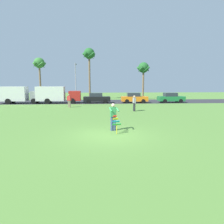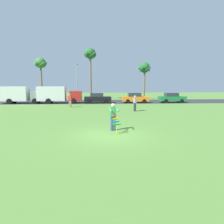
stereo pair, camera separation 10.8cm
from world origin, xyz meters
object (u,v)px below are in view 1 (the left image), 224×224
(parked_car_orange, at_px, (134,98))
(person_walker_far, at_px, (134,103))
(parked_car_black, at_px, (97,98))
(kite_held, at_px, (116,122))
(person_kite_flyer, at_px, (113,116))
(parked_car_green, at_px, (171,98))
(streetlight_pole, at_px, (76,79))
(parked_truck_red_cab, at_px, (56,94))
(parked_truck_grey_van, at_px, (18,94))
(palm_tree_left_near, at_px, (39,65))
(palm_tree_right_near, at_px, (89,56))
(person_walker_near, at_px, (69,100))
(palm_tree_centre_far, at_px, (143,69))

(parked_car_orange, relative_size, person_walker_far, 2.45)
(parked_car_black, bearing_deg, kite_held, -86.20)
(person_kite_flyer, xyz_separation_m, kite_held, (0.11, -0.72, -0.25))
(parked_car_green, height_order, streetlight_pole, streetlight_pole)
(parked_truck_red_cab, bearing_deg, parked_truck_grey_van, 180.00)
(palm_tree_left_near, xyz_separation_m, palm_tree_right_near, (10.09, -1.76, 1.53))
(parked_truck_grey_van, relative_size, person_walker_near, 3.91)
(parked_truck_red_cab, xyz_separation_m, parked_car_orange, (12.35, -0.00, -0.64))
(kite_held, height_order, person_walker_near, person_walker_near)
(palm_tree_centre_far, bearing_deg, parked_car_orange, -112.55)
(streetlight_pole, height_order, person_walker_far, streetlight_pole)
(person_kite_flyer, distance_m, parked_truck_red_cab, 20.01)
(person_kite_flyer, height_order, parked_truck_red_cab, parked_truck_red_cab)
(palm_tree_right_near, height_order, person_walker_near, palm_tree_right_near)
(palm_tree_right_near, bearing_deg, parked_car_orange, -47.10)
(person_kite_flyer, height_order, streetlight_pole, streetlight_pole)
(kite_held, distance_m, parked_truck_grey_van, 23.46)
(person_kite_flyer, relative_size, streetlight_pole, 0.25)
(palm_tree_left_near, relative_size, person_walker_near, 4.79)
(parked_truck_grey_van, xyz_separation_m, palm_tree_centre_far, (21.46, 8.07, 4.61))
(parked_car_green, bearing_deg, parked_car_black, -180.00)
(kite_held, relative_size, palm_tree_right_near, 0.11)
(parked_car_green, distance_m, palm_tree_left_near, 26.31)
(parked_car_black, bearing_deg, person_kite_flyer, -86.41)
(parked_truck_grey_van, distance_m, person_walker_far, 18.98)
(person_kite_flyer, relative_size, person_walker_near, 1.00)
(kite_held, distance_m, palm_tree_left_near, 32.35)
(parked_truck_red_cab, height_order, person_walker_near, parked_truck_red_cab)
(parked_truck_grey_van, bearing_deg, person_walker_far, -31.11)
(parked_truck_red_cab, bearing_deg, person_kite_flyer, -68.08)
(kite_held, distance_m, streetlight_pole, 27.00)
(palm_tree_centre_far, bearing_deg, person_walker_far, -106.24)
(person_kite_flyer, distance_m, person_walker_near, 13.66)
(parked_truck_red_cab, height_order, person_walker_far, parked_truck_red_cab)
(parked_car_green, relative_size, palm_tree_centre_far, 0.57)
(palm_tree_left_near, bearing_deg, parked_car_green, -22.47)
(parked_truck_red_cab, relative_size, person_walker_near, 3.91)
(parked_car_green, height_order, person_walker_far, person_walker_far)
(streetlight_pole, bearing_deg, palm_tree_left_near, 159.54)
(palm_tree_left_near, height_order, person_walker_far, palm_tree_left_near)
(parked_truck_red_cab, xyz_separation_m, palm_tree_centre_far, (15.70, 8.07, 4.61))
(palm_tree_right_near, bearing_deg, palm_tree_left_near, 170.12)
(palm_tree_right_near, distance_m, streetlight_pole, 5.24)
(parked_truck_grey_van, relative_size, palm_tree_centre_far, 0.92)
(palm_tree_right_near, height_order, palm_tree_centre_far, palm_tree_right_near)
(person_walker_near, bearing_deg, parked_car_orange, 31.00)
(palm_tree_centre_far, bearing_deg, parked_truck_grey_van, -159.38)
(parked_truck_grey_van, bearing_deg, person_walker_near, -33.65)
(person_walker_near, distance_m, person_walker_far, 8.68)
(parked_truck_grey_van, bearing_deg, kite_held, -55.33)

